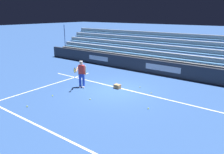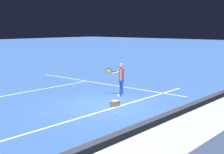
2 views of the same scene
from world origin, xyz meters
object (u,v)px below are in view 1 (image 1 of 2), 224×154
tennis_ball_far_left (90,99)px  tennis_player (81,74)px  tennis_ball_stray_back (140,87)px  tennis_ball_midcourt (27,106)px  tennis_ball_near_player (53,96)px  tennis_ball_toward_net (148,108)px  tennis_ball_far_right (151,93)px  ball_box_cardboard (117,86)px  tennis_ball_on_baseline (82,75)px

tennis_ball_far_left → tennis_player: bearing=-34.0°
tennis_ball_stray_back → tennis_ball_midcourt: size_ratio=1.00×
tennis_ball_near_player → tennis_ball_midcourt: same height
tennis_ball_far_left → tennis_ball_near_player: bearing=23.1°
tennis_ball_near_player → tennis_ball_toward_net: bearing=-161.7°
tennis_ball_stray_back → tennis_ball_toward_net: same height
tennis_ball_far_right → ball_box_cardboard: bearing=13.2°
tennis_ball_far_right → tennis_ball_stray_back: 1.16m
ball_box_cardboard → tennis_ball_near_player: ball_box_cardboard is taller
tennis_ball_far_right → tennis_ball_far_left: same height
tennis_ball_stray_back → tennis_ball_midcourt: 6.78m
tennis_ball_toward_net → tennis_ball_midcourt: bearing=34.5°
ball_box_cardboard → tennis_ball_toward_net: 3.41m
tennis_ball_stray_back → tennis_ball_far_left: 3.62m
tennis_ball_far_left → tennis_ball_toward_net: bearing=-165.0°
ball_box_cardboard → tennis_ball_far_left: (0.10, 2.43, -0.10)m
tennis_player → tennis_ball_toward_net: bearing=175.6°
tennis_ball_stray_back → tennis_ball_toward_net: (-1.95, 2.60, 0.00)m
tennis_ball_stray_back → tennis_ball_far_left: (1.17, 3.43, 0.00)m
tennis_ball_midcourt → tennis_ball_far_left: (-1.90, -2.62, 0.00)m
ball_box_cardboard → tennis_ball_midcourt: bearing=68.4°
tennis_ball_toward_net → tennis_ball_far_left: size_ratio=1.00×
tennis_ball_far_right → tennis_ball_near_player: same height
ball_box_cardboard → tennis_ball_far_right: 2.17m
tennis_ball_on_baseline → tennis_ball_midcourt: size_ratio=1.00×
tennis_player → ball_box_cardboard: size_ratio=4.29×
tennis_ball_on_baseline → tennis_ball_far_right: bearing=177.6°
tennis_ball_far_right → tennis_ball_near_player: 5.73m
ball_box_cardboard → tennis_player: bearing=32.5°
tennis_player → tennis_ball_far_right: (-4.01, -1.71, -0.86)m
tennis_ball_near_player → tennis_ball_toward_net: same height
tennis_ball_far_right → tennis_ball_stray_back: same height
tennis_ball_stray_back → tennis_ball_far_left: size_ratio=1.00×
tennis_ball_far_right → tennis_ball_toward_net: same height
ball_box_cardboard → tennis_ball_on_baseline: size_ratio=6.06×
tennis_ball_near_player → tennis_ball_far_left: same height
tennis_ball_stray_back → tennis_ball_midcourt: (3.06, 6.05, 0.00)m
tennis_ball_near_player → tennis_ball_far_left: size_ratio=1.00×
tennis_ball_stray_back → tennis_ball_on_baseline: 4.85m
tennis_ball_far_right → tennis_ball_on_baseline: (5.89, -0.24, 0.00)m
tennis_ball_far_right → tennis_player: bearing=23.1°
tennis_player → tennis_ball_near_player: size_ratio=25.98×
tennis_ball_near_player → tennis_ball_far_left: (-2.07, -0.88, 0.00)m
tennis_ball_on_baseline → tennis_ball_midcourt: (-1.78, 5.78, 0.00)m
tennis_ball_toward_net → tennis_ball_far_right: bearing=-66.5°
tennis_ball_far_right → tennis_ball_midcourt: same height
tennis_ball_toward_net → tennis_ball_midcourt: 6.09m
tennis_player → tennis_ball_stray_back: bearing=-143.2°
tennis_ball_on_baseline → tennis_ball_far_left: same height
ball_box_cardboard → tennis_ball_far_right: size_ratio=6.06×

